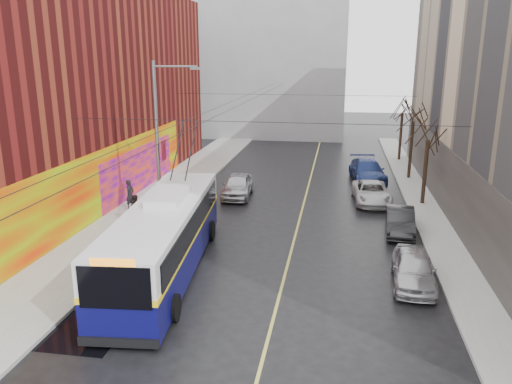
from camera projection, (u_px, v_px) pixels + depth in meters
ground at (232, 319)px, 18.15m from camera, size 140.00×140.00×0.00m
sidewalk_left at (146, 209)px, 30.82m from camera, size 4.00×60.00×0.15m
sidewalk_right at (433, 224)px, 28.10m from camera, size 2.00×60.00×0.15m
lane_line at (302, 208)px, 31.22m from camera, size 0.12×50.00×0.01m
building_left at (34, 92)px, 32.16m from camera, size 12.11×36.00×14.00m
building_far at (262, 57)px, 59.49m from camera, size 20.50×12.10×18.00m
streetlight_pole at (160, 139)px, 27.35m from camera, size 2.65×0.60×9.00m
catenary_wires at (241, 106)px, 30.94m from camera, size 18.00×60.00×0.22m
tree_near at (429, 128)px, 30.60m from camera, size 3.20×3.20×6.40m
tree_mid at (414, 111)px, 37.18m from camera, size 3.20×3.20×6.68m
tree_far at (403, 104)px, 43.87m from camera, size 3.20×3.20×6.57m
puddle at (85, 332)px, 17.26m from camera, size 2.58×2.69×0.01m
pigeons_flying at (228, 94)px, 26.42m from camera, size 2.58×1.21×1.91m
trolleybus at (165, 237)px, 21.64m from camera, size 3.83×12.74×5.97m
parked_car_a at (413, 269)px, 20.71m from camera, size 1.93×4.28×1.43m
parked_car_b at (400, 221)px, 26.75m from camera, size 1.67×4.18×1.35m
parked_car_c at (371, 193)px, 32.32m from camera, size 2.55×4.96×1.34m
parked_car_d at (367, 171)px, 37.72m from camera, size 2.95×5.85×1.63m
following_car at (238, 185)px, 33.67m from camera, size 2.06×4.63×1.55m
pedestrian_a at (130, 194)px, 30.46m from camera, size 0.54×0.72×1.82m
pedestrian_b at (136, 209)px, 27.86m from camera, size 0.99×1.01×1.64m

